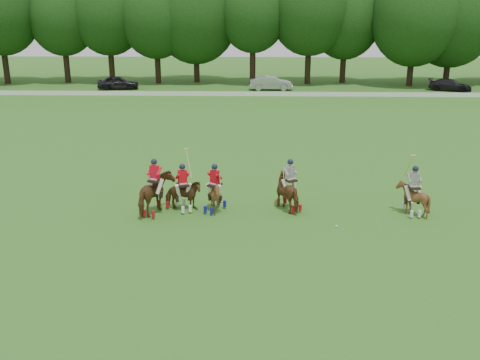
{
  "coord_description": "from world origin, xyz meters",
  "views": [
    {
      "loc": [
        0.51,
        -17.58,
        8.21
      ],
      "look_at": [
        -0.18,
        4.2,
        1.4
      ],
      "focal_mm": 40.0,
      "sensor_mm": 36.0,
      "label": 1
    }
  ],
  "objects_px": {
    "car_left": "(118,83)",
    "polo_stripe_b": "(413,198)",
    "car_mid": "(271,83)",
    "polo_ball": "(336,226)",
    "polo_red_b": "(183,194)",
    "polo_stripe_a": "(289,192)",
    "polo_red_c": "(215,195)",
    "polo_red_a": "(156,194)",
    "car_right": "(450,85)"
  },
  "relations": [
    {
      "from": "polo_red_b",
      "to": "polo_ball",
      "type": "bearing_deg",
      "value": -15.2
    },
    {
      "from": "car_left",
      "to": "polo_red_a",
      "type": "relative_size",
      "value": 1.87
    },
    {
      "from": "car_mid",
      "to": "polo_red_b",
      "type": "distance_m",
      "value": 38.61
    },
    {
      "from": "polo_stripe_b",
      "to": "car_left",
      "type": "bearing_deg",
      "value": 120.02
    },
    {
      "from": "car_mid",
      "to": "polo_red_c",
      "type": "relative_size",
      "value": 2.23
    },
    {
      "from": "car_mid",
      "to": "polo_stripe_b",
      "type": "bearing_deg",
      "value": -174.53
    },
    {
      "from": "car_left",
      "to": "polo_red_b",
      "type": "relative_size",
      "value": 1.72
    },
    {
      "from": "car_right",
      "to": "polo_red_b",
      "type": "height_order",
      "value": "polo_red_b"
    },
    {
      "from": "polo_stripe_a",
      "to": "car_left",
      "type": "bearing_deg",
      "value": 114.14
    },
    {
      "from": "polo_ball",
      "to": "polo_red_a",
      "type": "bearing_deg",
      "value": 170.15
    },
    {
      "from": "car_left",
      "to": "polo_red_a",
      "type": "distance_m",
      "value": 40.38
    },
    {
      "from": "polo_red_c",
      "to": "polo_stripe_a",
      "type": "xyz_separation_m",
      "value": [
        3.22,
        0.35,
        0.07
      ]
    },
    {
      "from": "polo_red_c",
      "to": "car_left",
      "type": "bearing_deg",
      "value": 109.82
    },
    {
      "from": "car_left",
      "to": "polo_stripe_b",
      "type": "xyz_separation_m",
      "value": [
        22.25,
        -38.5,
        -0.02
      ]
    },
    {
      "from": "car_left",
      "to": "polo_red_a",
      "type": "height_order",
      "value": "polo_red_a"
    },
    {
      "from": "car_left",
      "to": "polo_red_a",
      "type": "bearing_deg",
      "value": -172.6
    },
    {
      "from": "car_left",
      "to": "car_mid",
      "type": "distance_m",
      "value": 17.17
    },
    {
      "from": "polo_red_c",
      "to": "polo_ball",
      "type": "relative_size",
      "value": 23.64
    },
    {
      "from": "polo_red_a",
      "to": "polo_stripe_b",
      "type": "height_order",
      "value": "polo_stripe_b"
    },
    {
      "from": "car_left",
      "to": "polo_red_c",
      "type": "xyz_separation_m",
      "value": [
        13.84,
        -38.41,
        -0.03
      ]
    },
    {
      "from": "car_right",
      "to": "polo_stripe_a",
      "type": "height_order",
      "value": "polo_stripe_a"
    },
    {
      "from": "polo_red_b",
      "to": "polo_stripe_a",
      "type": "height_order",
      "value": "polo_red_b"
    },
    {
      "from": "car_left",
      "to": "polo_stripe_b",
      "type": "height_order",
      "value": "polo_stripe_b"
    },
    {
      "from": "polo_red_a",
      "to": "car_right",
      "type": "bearing_deg",
      "value": 56.56
    },
    {
      "from": "car_left",
      "to": "polo_red_c",
      "type": "relative_size",
      "value": 2.13
    },
    {
      "from": "car_mid",
      "to": "polo_stripe_a",
      "type": "xyz_separation_m",
      "value": [
        -0.11,
        -38.06,
        0.04
      ]
    },
    {
      "from": "car_mid",
      "to": "polo_stripe_b",
      "type": "xyz_separation_m",
      "value": [
        5.08,
        -38.5,
        -0.03
      ]
    },
    {
      "from": "polo_ball",
      "to": "car_left",
      "type": "bearing_deg",
      "value": 115.2
    },
    {
      "from": "car_left",
      "to": "polo_red_b",
      "type": "distance_m",
      "value": 40.29
    },
    {
      "from": "car_right",
      "to": "polo_ball",
      "type": "bearing_deg",
      "value": 179.2
    },
    {
      "from": "car_right",
      "to": "polo_stripe_b",
      "type": "relative_size",
      "value": 1.69
    },
    {
      "from": "polo_red_b",
      "to": "polo_stripe_b",
      "type": "distance_m",
      "value": 9.8
    },
    {
      "from": "car_mid",
      "to": "polo_stripe_a",
      "type": "height_order",
      "value": "polo_stripe_a"
    },
    {
      "from": "polo_stripe_b",
      "to": "polo_ball",
      "type": "distance_m",
      "value": 3.81
    },
    {
      "from": "polo_ball",
      "to": "polo_red_c",
      "type": "bearing_deg",
      "value": 161.77
    },
    {
      "from": "car_left",
      "to": "car_right",
      "type": "bearing_deg",
      "value": -98.91
    },
    {
      "from": "car_right",
      "to": "polo_red_b",
      "type": "bearing_deg",
      "value": 170.92
    },
    {
      "from": "polo_red_b",
      "to": "polo_stripe_b",
      "type": "relative_size",
      "value": 0.98
    },
    {
      "from": "polo_red_c",
      "to": "polo_stripe_b",
      "type": "relative_size",
      "value": 0.79
    },
    {
      "from": "car_right",
      "to": "polo_ball",
      "type": "height_order",
      "value": "car_right"
    },
    {
      "from": "car_mid",
      "to": "polo_ball",
      "type": "distance_m",
      "value": 40.1
    },
    {
      "from": "car_mid",
      "to": "polo_red_c",
      "type": "height_order",
      "value": "polo_red_c"
    },
    {
      "from": "car_right",
      "to": "polo_red_a",
      "type": "xyz_separation_m",
      "value": [
        -25.59,
        -38.75,
        0.23
      ]
    },
    {
      "from": "polo_red_a",
      "to": "polo_stripe_a",
      "type": "distance_m",
      "value": 5.76
    },
    {
      "from": "polo_red_c",
      "to": "polo_red_b",
      "type": "bearing_deg",
      "value": 176.36
    },
    {
      "from": "polo_red_b",
      "to": "car_left",
      "type": "bearing_deg",
      "value": 108.0
    },
    {
      "from": "polo_red_c",
      "to": "polo_red_a",
      "type": "bearing_deg",
      "value": -172.13
    },
    {
      "from": "car_mid",
      "to": "polo_ball",
      "type": "relative_size",
      "value": 52.65
    },
    {
      "from": "polo_red_a",
      "to": "polo_red_c",
      "type": "xyz_separation_m",
      "value": [
        2.5,
        0.35,
        -0.14
      ]
    },
    {
      "from": "car_left",
      "to": "polo_stripe_a",
      "type": "bearing_deg",
      "value": -164.76
    }
  ]
}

